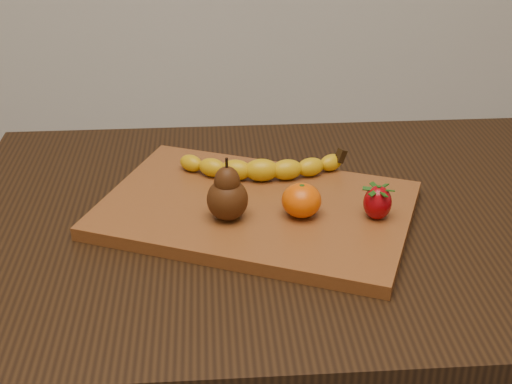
{
  "coord_description": "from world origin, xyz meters",
  "views": [
    {
      "loc": [
        -0.12,
        -0.93,
        1.29
      ],
      "look_at": [
        -0.05,
        -0.0,
        0.8
      ],
      "focal_mm": 50.0,
      "sensor_mm": 36.0,
      "label": 1
    }
  ],
  "objects": [
    {
      "name": "banana",
      "position": [
        -0.03,
        0.07,
        0.8
      ],
      "size": [
        0.23,
        0.07,
        0.04
      ],
      "primitive_type": null,
      "rotation": [
        0.0,
        0.0,
        -0.06
      ],
      "color": "#DEAB0A",
      "rests_on": "cutting_board"
    },
    {
      "name": "strawberry",
      "position": [
        0.12,
        -0.05,
        0.81
      ],
      "size": [
        0.05,
        0.05,
        0.05
      ],
      "primitive_type": null,
      "rotation": [
        0.0,
        0.0,
        -0.27
      ],
      "color": "#95040A",
      "rests_on": "cutting_board"
    },
    {
      "name": "cutting_board",
      "position": [
        -0.05,
        -0.0,
        0.77
      ],
      "size": [
        0.53,
        0.45,
        0.02
      ],
      "primitive_type": "cube",
      "rotation": [
        0.0,
        0.0,
        -0.39
      ],
      "color": "brown",
      "rests_on": "table"
    },
    {
      "name": "mandarin",
      "position": [
        0.01,
        -0.04,
        0.8
      ],
      "size": [
        0.07,
        0.07,
        0.05
      ],
      "primitive_type": "ellipsoid",
      "rotation": [
        0.0,
        0.0,
        -0.15
      ],
      "color": "#DF5002",
      "rests_on": "cutting_board"
    },
    {
      "name": "pear",
      "position": [
        -0.09,
        -0.04,
        0.83
      ],
      "size": [
        0.06,
        0.06,
        0.09
      ],
      "primitive_type": null,
      "rotation": [
        0.0,
        0.0,
        0.09
      ],
      "color": "#401F0A",
      "rests_on": "cutting_board"
    },
    {
      "name": "table",
      "position": [
        0.0,
        0.0,
        0.66
      ],
      "size": [
        1.0,
        0.7,
        0.76
      ],
      "color": "black",
      "rests_on": "ground"
    }
  ]
}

